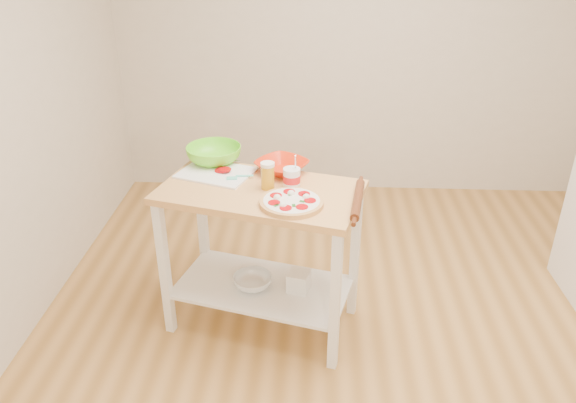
% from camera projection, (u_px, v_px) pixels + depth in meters
% --- Properties ---
extents(room_shell, '(4.04, 4.54, 2.74)m').
position_uv_depth(room_shell, '(388.00, 133.00, 2.53)').
color(room_shell, '#B68443').
rests_on(room_shell, ground).
extents(prep_island, '(1.20, 0.85, 0.90)m').
position_uv_depth(prep_island, '(261.00, 230.00, 3.16)').
color(prep_island, tan).
rests_on(prep_island, ground).
extents(pizza, '(0.33, 0.33, 0.05)m').
position_uv_depth(pizza, '(291.00, 202.00, 2.87)').
color(pizza, '#E2AB60').
rests_on(pizza, prep_island).
extents(cutting_board, '(0.48, 0.42, 0.04)m').
position_uv_depth(cutting_board, '(216.00, 172.00, 3.22)').
color(cutting_board, white).
rests_on(cutting_board, prep_island).
extents(spatula, '(0.15, 0.06, 0.01)m').
position_uv_depth(spatula, '(239.00, 177.00, 3.14)').
color(spatula, '#56D1BB').
rests_on(spatula, cutting_board).
extents(knife, '(0.27, 0.03, 0.01)m').
position_uv_depth(knife, '(211.00, 161.00, 3.34)').
color(knife, silver).
rests_on(knife, cutting_board).
extents(orange_bowl, '(0.39, 0.39, 0.07)m').
position_uv_depth(orange_bowl, '(282.00, 166.00, 3.23)').
color(orange_bowl, red).
rests_on(orange_bowl, prep_island).
extents(green_bowl, '(0.45, 0.45, 0.10)m').
position_uv_depth(green_bowl, '(214.00, 155.00, 3.34)').
color(green_bowl, '#68DF22').
rests_on(green_bowl, prep_island).
extents(beer_pint, '(0.08, 0.08, 0.15)m').
position_uv_depth(beer_pint, '(268.00, 176.00, 3.02)').
color(beer_pint, gold).
rests_on(beer_pint, prep_island).
extents(yogurt_tub, '(0.10, 0.10, 0.20)m').
position_uv_depth(yogurt_tub, '(292.00, 178.00, 3.03)').
color(yogurt_tub, white).
rests_on(yogurt_tub, prep_island).
extents(rolling_pin, '(0.10, 0.41, 0.05)m').
position_uv_depth(rolling_pin, '(358.00, 200.00, 2.87)').
color(rolling_pin, '#5D2C15').
rests_on(rolling_pin, prep_island).
extents(shelf_glass_bowl, '(0.32, 0.32, 0.07)m').
position_uv_depth(shelf_glass_bowl, '(253.00, 282.00, 3.31)').
color(shelf_glass_bowl, silver).
rests_on(shelf_glass_bowl, prep_island).
extents(shelf_bin, '(0.15, 0.15, 0.12)m').
position_uv_depth(shelf_bin, '(299.00, 281.00, 3.27)').
color(shelf_bin, white).
rests_on(shelf_bin, prep_island).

